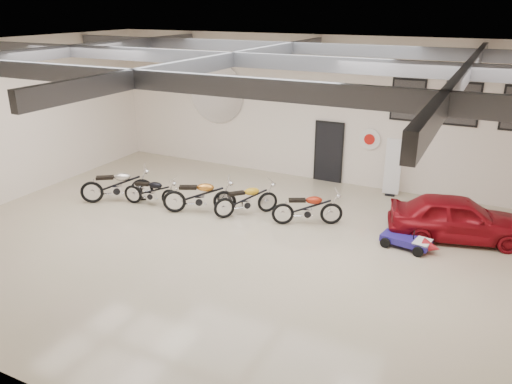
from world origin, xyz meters
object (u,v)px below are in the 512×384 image
at_px(banner_stand, 393,168).
at_px(motorcycle_red, 307,207).
at_px(go_kart, 411,239).
at_px(vintage_car, 458,218).
at_px(motorcycle_yellow, 246,199).
at_px(motorcycle_black, 151,191).
at_px(motorcycle_gold, 199,195).
at_px(motorcycle_silver, 117,185).

relative_size(banner_stand, motorcycle_red, 0.96).
distance_m(go_kart, vintage_car, 1.56).
relative_size(motorcycle_yellow, vintage_car, 0.55).
height_order(motorcycle_yellow, vintage_car, vintage_car).
height_order(motorcycle_black, motorcycle_gold, motorcycle_gold).
distance_m(banner_stand, motorcycle_yellow, 5.02).
distance_m(motorcycle_black, motorcycle_yellow, 3.07).
xyz_separation_m(banner_stand, motorcycle_red, (-1.65, -3.38, -0.44)).
distance_m(motorcycle_yellow, go_kart, 4.83).
xyz_separation_m(banner_stand, motorcycle_yellow, (-3.52, -3.56, -0.45)).
bearing_deg(vintage_car, motorcycle_black, 86.83).
bearing_deg(go_kart, motorcycle_yellow, -171.59).
relative_size(motorcycle_silver, vintage_car, 0.62).
bearing_deg(banner_stand, vintage_car, -52.34).
xyz_separation_m(motorcycle_yellow, motorcycle_red, (1.87, 0.17, 0.01)).
bearing_deg(motorcycle_gold, motorcycle_silver, 162.32).
height_order(motorcycle_silver, motorcycle_gold, motorcycle_silver).
height_order(motorcycle_silver, motorcycle_yellow, motorcycle_silver).
distance_m(motorcycle_yellow, vintage_car, 5.89).
height_order(motorcycle_gold, motorcycle_red, motorcycle_gold).
bearing_deg(motorcycle_silver, vintage_car, -24.02).
distance_m(motorcycle_silver, vintage_car, 10.16).
xyz_separation_m(motorcycle_silver, motorcycle_black, (1.18, 0.22, -0.10)).
xyz_separation_m(motorcycle_yellow, go_kart, (4.82, -0.11, -0.23)).
bearing_deg(motorcycle_silver, go_kart, -30.16).
height_order(banner_stand, go_kart, banner_stand).
bearing_deg(motorcycle_gold, go_kart, -22.52).
relative_size(motorcycle_black, go_kart, 1.21).
relative_size(motorcycle_red, go_kart, 1.30).
bearing_deg(banner_stand, motorcycle_yellow, -139.41).
xyz_separation_m(banner_stand, go_kart, (1.30, -3.67, -0.68)).
distance_m(motorcycle_black, motorcycle_red, 4.94).
distance_m(motorcycle_gold, vintage_car, 7.30).
bearing_deg(motorcycle_red, motorcycle_gold, 164.26).
bearing_deg(motorcycle_gold, vintage_car, -13.74).
relative_size(motorcycle_silver, motorcycle_yellow, 1.13).
relative_size(motorcycle_gold, go_kart, 1.42).
bearing_deg(vintage_car, motorcycle_gold, 87.90).
bearing_deg(motorcycle_silver, motorcycle_yellow, -23.27).
bearing_deg(motorcycle_yellow, vintage_car, -36.24).
height_order(motorcycle_yellow, motorcycle_red, motorcycle_red).
height_order(motorcycle_black, vintage_car, vintage_car).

